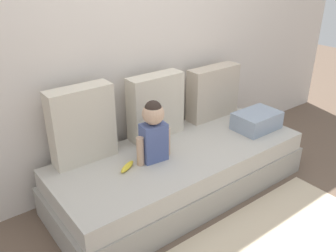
{
  "coord_description": "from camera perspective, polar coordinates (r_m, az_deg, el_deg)",
  "views": [
    {
      "loc": [
        -1.59,
        -1.91,
        1.81
      ],
      "look_at": [
        -0.13,
        0.0,
        0.65
      ],
      "focal_mm": 37.97,
      "sensor_mm": 36.0,
      "label": 1
    }
  ],
  "objects": [
    {
      "name": "back_wall",
      "position": [
        3.0,
        -4.79,
        14.33
      ],
      "size": [
        5.34,
        0.1,
        2.44
      ],
      "primitive_type": "cube",
      "color": "silver",
      "rests_on": "ground"
    },
    {
      "name": "folded_blanket",
      "position": [
        3.27,
        14.05,
        0.86
      ],
      "size": [
        0.4,
        0.28,
        0.16
      ],
      "primitive_type": "cube",
      "color": "#8E9EB2",
      "rests_on": "couch"
    },
    {
      "name": "throw_pillow_center",
      "position": [
        2.98,
        -1.98,
        3.2
      ],
      "size": [
        0.49,
        0.16,
        0.54
      ],
      "primitive_type": "cube",
      "color": "beige",
      "rests_on": "couch"
    },
    {
      "name": "throw_pillow_right",
      "position": [
        3.39,
        7.22,
        5.39
      ],
      "size": [
        0.53,
        0.16,
        0.49
      ],
      "primitive_type": "cube",
      "color": "#C1B29E",
      "rests_on": "couch"
    },
    {
      "name": "banana",
      "position": [
        2.62,
        -6.56,
        -6.49
      ],
      "size": [
        0.17,
        0.12,
        0.04
      ],
      "primitive_type": "ellipsoid",
      "rotation": [
        0.0,
        0.0,
        0.51
      ],
      "color": "yellow",
      "rests_on": "couch"
    },
    {
      "name": "couch",
      "position": [
        2.96,
        1.95,
        -7.26
      ],
      "size": [
        2.14,
        0.87,
        0.4
      ],
      "color": "#9C978F",
      "rests_on": "ground"
    },
    {
      "name": "ground_plane",
      "position": [
        3.08,
        1.89,
        -10.33
      ],
      "size": [
        12.0,
        12.0,
        0.0
      ],
      "primitive_type": "plane",
      "color": "brown"
    },
    {
      "name": "toddler",
      "position": [
        2.61,
        -2.34,
        -0.61
      ],
      "size": [
        0.3,
        0.16,
        0.48
      ],
      "color": "#4C5B93",
      "rests_on": "couch"
    },
    {
      "name": "throw_pillow_left",
      "position": [
        2.68,
        -13.62,
        0.18
      ],
      "size": [
        0.48,
        0.16,
        0.58
      ],
      "primitive_type": "cube",
      "color": "beige",
      "rests_on": "couch"
    }
  ]
}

